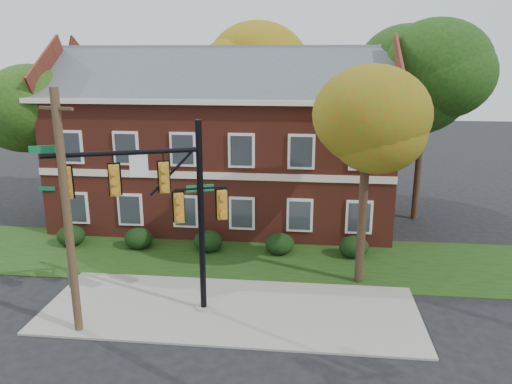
# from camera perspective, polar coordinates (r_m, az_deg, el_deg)

# --- Properties ---
(ground) EXTENTS (120.00, 120.00, 0.00)m
(ground) POSITION_cam_1_polar(r_m,az_deg,el_deg) (18.43, -3.43, -14.86)
(ground) COLOR black
(ground) RESTS_ON ground
(sidewalk) EXTENTS (14.00, 5.00, 0.08)m
(sidewalk) POSITION_cam_1_polar(r_m,az_deg,el_deg) (19.27, -2.93, -13.27)
(sidewalk) COLOR gray
(sidewalk) RESTS_ON ground
(grass_strip) EXTENTS (30.00, 6.00, 0.04)m
(grass_strip) POSITION_cam_1_polar(r_m,az_deg,el_deg) (23.74, -1.02, -7.56)
(grass_strip) COLOR #193811
(grass_strip) RESTS_ON ground
(apartment_building) EXTENTS (18.80, 8.80, 9.74)m
(apartment_building) POSITION_cam_1_polar(r_m,az_deg,el_deg) (28.37, -3.60, 6.67)
(apartment_building) COLOR maroon
(apartment_building) RESTS_ON ground
(hedge_far_left) EXTENTS (1.40, 1.26, 1.05)m
(hedge_far_left) POSITION_cam_1_polar(r_m,az_deg,el_deg) (26.76, -20.39, -4.70)
(hedge_far_left) COLOR black
(hedge_far_left) RESTS_ON ground
(hedge_left) EXTENTS (1.40, 1.26, 1.05)m
(hedge_left) POSITION_cam_1_polar(r_m,az_deg,el_deg) (25.42, -13.28, -5.18)
(hedge_left) COLOR black
(hedge_left) RESTS_ON ground
(hedge_center) EXTENTS (1.40, 1.26, 1.05)m
(hedge_center) POSITION_cam_1_polar(r_m,az_deg,el_deg) (24.50, -5.49, -5.61)
(hedge_center) COLOR black
(hedge_center) RESTS_ON ground
(hedge_right) EXTENTS (1.40, 1.26, 1.05)m
(hedge_right) POSITION_cam_1_polar(r_m,az_deg,el_deg) (24.07, 2.74, -5.95)
(hedge_right) COLOR black
(hedge_right) RESTS_ON ground
(hedge_far_right) EXTENTS (1.40, 1.26, 1.05)m
(hedge_far_right) POSITION_cam_1_polar(r_m,az_deg,el_deg) (24.14, 11.11, -6.17)
(hedge_far_right) COLOR black
(hedge_far_right) RESTS_ON ground
(tree_near_right) EXTENTS (4.50, 4.25, 8.58)m
(tree_near_right) POSITION_cam_1_polar(r_m,az_deg,el_deg) (19.88, 13.33, 7.44)
(tree_near_right) COLOR black
(tree_near_right) RESTS_ON ground
(tree_left_rear) EXTENTS (5.40, 5.10, 8.88)m
(tree_left_rear) POSITION_cam_1_polar(r_m,az_deg,el_deg) (30.34, -22.72, 9.32)
(tree_left_rear) COLOR black
(tree_left_rear) RESTS_ON ground
(tree_right_rear) EXTENTS (6.30, 5.95, 10.62)m
(tree_right_rear) POSITION_cam_1_polar(r_m,az_deg,el_deg) (29.26, 19.56, 12.27)
(tree_right_rear) COLOR black
(tree_right_rear) RESTS_ON ground
(tree_far_rear) EXTENTS (6.84, 6.46, 11.52)m
(tree_far_rear) POSITION_cam_1_polar(r_m,az_deg,el_deg) (35.65, 0.68, 14.70)
(tree_far_rear) COLOR black
(tree_far_rear) RESTS_ON ground
(traffic_signal) EXTENTS (6.09, 2.36, 7.16)m
(traffic_signal) POSITION_cam_1_polar(r_m,az_deg,el_deg) (17.58, -10.53, -0.82)
(traffic_signal) COLOR gray
(traffic_signal) RESTS_ON ground
(utility_pole) EXTENTS (1.27, 0.45, 8.35)m
(utility_pole) POSITION_cam_1_polar(r_m,az_deg,el_deg) (17.37, -20.78, -2.52)
(utility_pole) COLOR #43321F
(utility_pole) RESTS_ON ground
(sign_post) EXTENTS (0.32, 0.07, 2.18)m
(sign_post) POSITION_cam_1_polar(r_m,az_deg,el_deg) (18.57, -20.07, -10.45)
(sign_post) COLOR slate
(sign_post) RESTS_ON ground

